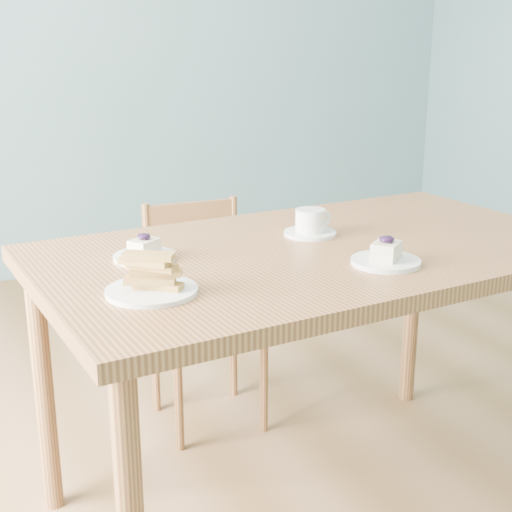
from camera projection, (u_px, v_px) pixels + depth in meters
room at (295, 56)px, 2.03m from camera, size 5.01×5.01×2.71m
dining_table at (318, 274)px, 2.03m from camera, size 1.61×0.99×0.83m
dining_chair at (203, 313)px, 2.64m from camera, size 0.39×0.38×0.83m
cheesecake_plate_near at (386, 257)px, 1.84m from camera, size 0.18×0.18×0.08m
cheesecake_plate_far at (145, 253)px, 1.88m from camera, size 0.17×0.17×0.07m
coffee_cup at (311, 224)px, 2.12m from camera, size 0.16×0.16×0.08m
biscotti_plate at (151, 280)px, 1.62m from camera, size 0.21×0.21×0.10m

